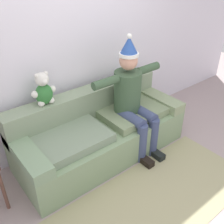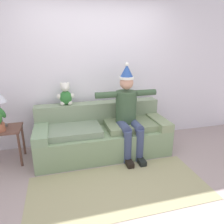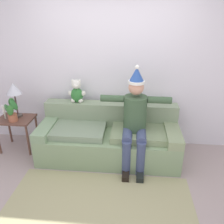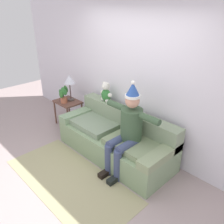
% 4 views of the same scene
% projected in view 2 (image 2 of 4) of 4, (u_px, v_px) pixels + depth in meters
% --- Properties ---
extents(ground_plane, '(10.00, 10.00, 0.00)m').
position_uv_depth(ground_plane, '(119.00, 188.00, 2.69)').
color(ground_plane, '#A99493').
extents(back_wall, '(7.00, 0.10, 2.70)m').
position_uv_depth(back_wall, '(95.00, 69.00, 3.69)').
color(back_wall, silver).
rests_on(back_wall, ground_plane).
extents(couch, '(2.16, 0.87, 0.80)m').
position_uv_depth(couch, '(102.00, 134.00, 3.54)').
color(couch, gray).
rests_on(couch, ground_plane).
extents(person_seated, '(1.02, 0.77, 1.51)m').
position_uv_depth(person_seated, '(128.00, 110.00, 3.35)').
color(person_seated, '#3B5539').
rests_on(person_seated, ground_plane).
extents(teddy_bear, '(0.29, 0.17, 0.38)m').
position_uv_depth(teddy_bear, '(66.00, 95.00, 3.44)').
color(teddy_bear, '#317635').
rests_on(teddy_bear, couch).
extents(side_table, '(0.56, 0.43, 0.57)m').
position_uv_depth(side_table, '(2.00, 134.00, 3.14)').
color(side_table, brown).
rests_on(side_table, ground_plane).
extents(area_rug, '(2.30, 1.04, 0.01)m').
position_uv_depth(area_rug, '(120.00, 188.00, 2.68)').
color(area_rug, tan).
rests_on(area_rug, ground_plane).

